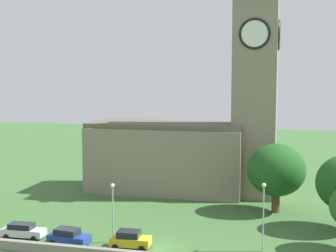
{
  "coord_description": "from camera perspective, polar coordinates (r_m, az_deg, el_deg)",
  "views": [
    {
      "loc": [
        13.6,
        -48.28,
        17.93
      ],
      "look_at": [
        -1.0,
        9.6,
        11.62
      ],
      "focal_mm": 53.75,
      "sensor_mm": 36.0,
      "label": 1
    }
  ],
  "objects": [
    {
      "name": "car_white",
      "position": [
        58.08,
        -16.12,
        -11.32
      ],
      "size": [
        4.74,
        2.2,
        1.65
      ],
      "color": "silver",
      "rests_on": "ground"
    },
    {
      "name": "ground_plane",
      "position": [
        67.16,
        1.98,
        -9.45
      ],
      "size": [
        200.0,
        200.0,
        0.0
      ],
      "primitive_type": "plane",
      "color": "#3D6633"
    },
    {
      "name": "church",
      "position": [
        74.73,
        3.28,
        -0.58
      ],
      "size": [
        28.38,
        9.69,
        32.93
      ],
      "color": "gray",
      "rests_on": "ground"
    },
    {
      "name": "car_blue",
      "position": [
        54.69,
        -11.2,
        -12.22
      ],
      "size": [
        4.49,
        2.54,
        1.79
      ],
      "color": "#233D9E",
      "rests_on": "ground"
    },
    {
      "name": "streetlamp_west_mid",
      "position": [
        53.7,
        -6.29,
        -8.66
      ],
      "size": [
        0.44,
        0.44,
        6.42
      ],
      "color": "#9EA0A5",
      "rests_on": "ground"
    },
    {
      "name": "streetlamp_central",
      "position": [
        51.64,
        10.78,
        -8.91
      ],
      "size": [
        0.44,
        0.44,
        7.05
      ],
      "color": "#9EA0A5",
      "rests_on": "ground"
    },
    {
      "name": "car_yellow",
      "position": [
        52.96,
        -4.3,
        -12.71
      ],
      "size": [
        4.19,
        2.49,
        1.85
      ],
      "color": "gold",
      "rests_on": "ground"
    },
    {
      "name": "tree_riverside_west",
      "position": [
        66.17,
        12.19,
        -4.91
      ],
      "size": [
        7.5,
        7.5,
        8.94
      ],
      "color": "brown",
      "rests_on": "ground"
    }
  ]
}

